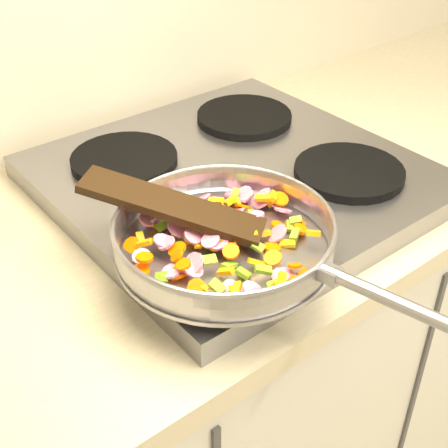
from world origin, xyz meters
TOP-DOWN VIEW (x-y plane):
  - base_cabinet at (0.00, 1.67)m, footprint 3.00×0.65m
  - cooktop at (-0.70, 1.67)m, footprint 0.60×0.60m
  - grate_fl at (-0.84, 1.52)m, footprint 0.19×0.19m
  - grate_fr at (-0.56, 1.52)m, footprint 0.19×0.19m
  - grate_bl at (-0.84, 1.81)m, footprint 0.19×0.19m
  - grate_br at (-0.56, 1.81)m, footprint 0.19×0.19m
  - saute_pan at (-0.87, 1.47)m, footprint 0.34×0.51m
  - vegetable_heap at (-0.87, 1.48)m, footprint 0.29×0.27m
  - wooden_spatula at (-0.91, 1.55)m, footprint 0.21×0.25m

SIDE VIEW (x-z plane):
  - base_cabinet at x=0.00m, z-range 0.00..0.86m
  - cooktop at x=-0.70m, z-range 0.90..0.94m
  - grate_fl at x=-0.84m, z-range 0.94..0.96m
  - grate_fr at x=-0.56m, z-range 0.94..0.96m
  - grate_bl at x=-0.84m, z-range 0.94..0.96m
  - grate_br at x=-0.56m, z-range 0.94..0.96m
  - vegetable_heap at x=-0.87m, z-range 0.95..1.00m
  - saute_pan at x=-0.87m, z-range 0.96..1.01m
  - wooden_spatula at x=-0.91m, z-range 0.97..1.04m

